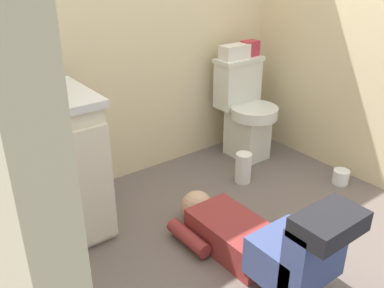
% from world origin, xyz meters
% --- Properties ---
extents(ground_plane, '(2.85, 2.95, 0.04)m').
position_xyz_m(ground_plane, '(0.00, 0.00, -0.02)').
color(ground_plane, '#685B56').
extents(toilet, '(0.36, 0.46, 0.75)m').
position_xyz_m(toilet, '(0.79, 0.72, 0.37)').
color(toilet, silver).
rests_on(toilet, ground_plane).
extents(vanity_cabinet, '(0.60, 0.53, 0.82)m').
position_xyz_m(vanity_cabinet, '(-0.78, 0.62, 0.42)').
color(vanity_cabinet, beige).
rests_on(vanity_cabinet, ground_plane).
extents(faucet, '(0.02, 0.02, 0.10)m').
position_xyz_m(faucet, '(-0.79, 0.76, 0.87)').
color(faucet, silver).
rests_on(faucet, vanity_cabinet).
extents(person_plumber, '(0.39, 1.06, 0.52)m').
position_xyz_m(person_plumber, '(-0.05, -0.28, 0.18)').
color(person_plumber, maroon).
rests_on(person_plumber, ground_plane).
extents(tissue_box, '(0.22, 0.11, 0.10)m').
position_xyz_m(tissue_box, '(0.75, 0.81, 0.80)').
color(tissue_box, silver).
rests_on(tissue_box, toilet).
extents(toiletry_bag, '(0.12, 0.09, 0.11)m').
position_xyz_m(toiletry_bag, '(0.90, 0.81, 0.81)').
color(toiletry_bag, '#B22D3F').
rests_on(toiletry_bag, toilet).
extents(bottle_white, '(0.04, 0.04, 0.17)m').
position_xyz_m(bottle_white, '(-0.88, 0.71, 0.91)').
color(bottle_white, white).
rests_on(bottle_white, vanity_cabinet).
extents(bottle_blue, '(0.06, 0.06, 0.15)m').
position_xyz_m(bottle_blue, '(-0.81, 0.72, 0.89)').
color(bottle_blue, '#4564BB').
rests_on(bottle_blue, vanity_cabinet).
extents(bottle_green, '(0.05, 0.05, 0.13)m').
position_xyz_m(bottle_green, '(-0.75, 0.69, 0.88)').
color(bottle_green, '#519B4F').
rests_on(bottle_green, vanity_cabinet).
extents(bottle_pink, '(0.04, 0.04, 0.11)m').
position_xyz_m(bottle_pink, '(-0.68, 0.68, 0.87)').
color(bottle_pink, pink).
rests_on(bottle_pink, vanity_cabinet).
extents(paper_towel_roll, '(0.11, 0.11, 0.21)m').
position_xyz_m(paper_towel_roll, '(0.49, 0.40, 0.11)').
color(paper_towel_roll, white).
rests_on(paper_towel_roll, ground_plane).
extents(toilet_paper_roll, '(0.11, 0.11, 0.10)m').
position_xyz_m(toilet_paper_roll, '(1.01, -0.03, 0.05)').
color(toilet_paper_roll, white).
rests_on(toilet_paper_roll, ground_plane).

